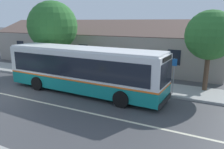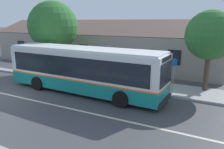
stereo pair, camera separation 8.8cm
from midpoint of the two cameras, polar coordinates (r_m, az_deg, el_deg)
ground_plane at (r=16.42m, az=-24.76°, el=-4.97°), size 300.00×300.00×0.00m
sidewalk_far at (r=20.43m, az=-11.54°, el=-0.23°), size 60.00×3.00×0.15m
lane_divider_stripe at (r=16.42m, az=-24.76°, el=-4.95°), size 60.00×0.16×0.01m
community_building at (r=26.56m, az=-2.09°, el=7.16°), size 27.13×8.49×6.12m
transit_bus at (r=15.31m, az=-7.44°, el=1.51°), size 11.84×3.03×3.16m
bench_by_building at (r=20.98m, az=-16.80°, el=1.21°), size 1.67×0.51×0.94m
street_tree_primary at (r=16.31m, az=24.44°, el=9.27°), size 3.35×3.35×5.68m
street_tree_secondary at (r=21.38m, az=-14.99°, el=12.08°), size 4.57×4.57×6.75m
bus_stop_sign at (r=14.98m, az=15.97°, el=0.59°), size 0.36×0.07×2.40m
bike_rack at (r=23.15m, az=-20.92°, el=2.31°), size 1.16×0.06×0.78m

